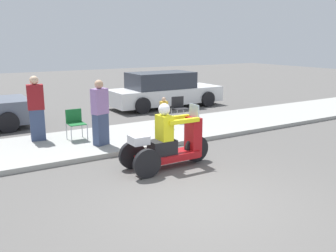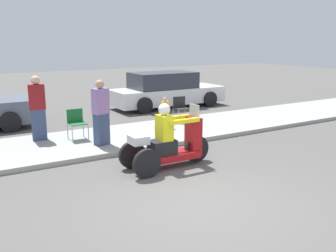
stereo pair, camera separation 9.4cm
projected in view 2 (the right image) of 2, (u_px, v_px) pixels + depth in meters
ground_plane at (199, 202)px, 6.55m from camera, size 60.00×60.00×0.00m
sidewalk_strip at (103, 140)px, 10.39m from camera, size 28.00×2.80×0.12m
motorcycle_trike at (168, 145)px, 8.26m from camera, size 2.11×0.79×1.46m
spectator_far_back at (38, 109)px, 10.04m from camera, size 0.44×0.30×1.75m
spectator_end_of_line at (165, 113)px, 11.57m from camera, size 0.23×0.14×0.95m
spectator_with_child at (101, 114)px, 9.59m from camera, size 0.46×0.36×1.69m
folding_chair_curbside at (181, 106)px, 12.45m from camera, size 0.51×0.51×0.82m
folding_chair_set_back at (76, 121)px, 10.20m from camera, size 0.47×0.47×0.82m
parked_car_lot_center at (166, 91)px, 15.80m from camera, size 4.83×1.93×1.48m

